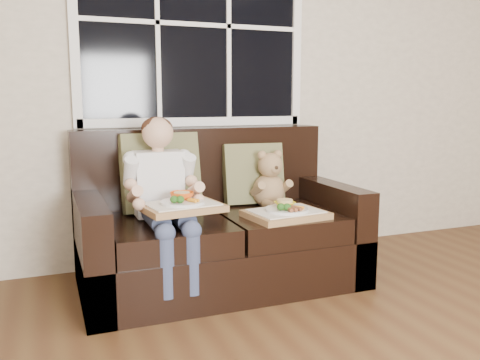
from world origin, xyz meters
name	(u,v)px	position (x,y,z in m)	size (l,w,h in m)	color
window_back	(193,25)	(-0.60, 2.48, 1.65)	(1.62, 0.04, 1.37)	black
loveseat	(217,233)	(-0.60, 2.02, 0.31)	(1.70, 0.92, 0.96)	black
pillow_left	(161,173)	(-0.92, 2.17, 0.69)	(0.50, 0.24, 0.50)	olive
pillow_right	(253,174)	(-0.28, 2.17, 0.65)	(0.42, 0.22, 0.41)	olive
child	(162,186)	(-0.97, 1.89, 0.66)	(0.41, 0.60, 0.92)	silver
teddy_bear	(270,183)	(-0.22, 2.04, 0.60)	(0.23, 0.29, 0.39)	#9D7953
tray_left	(182,205)	(-0.90, 1.71, 0.58)	(0.47, 0.38, 0.10)	#AC7A4D
tray_right	(286,213)	(-0.27, 1.71, 0.48)	(0.49, 0.39, 0.10)	#AC7A4D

